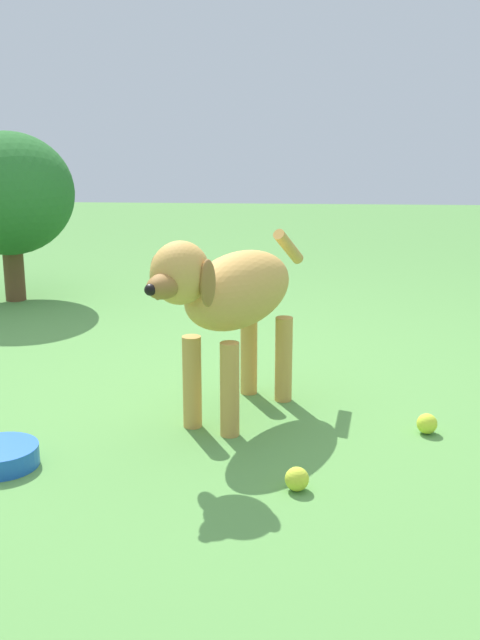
% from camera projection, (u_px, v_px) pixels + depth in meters
% --- Properties ---
extents(ground, '(14.00, 14.00, 0.00)m').
position_uv_depth(ground, '(192.00, 398.00, 2.75)').
color(ground, '#548C42').
extents(dog, '(0.87, 0.49, 0.64)m').
position_uv_depth(dog, '(231.00, 296.00, 2.45)').
color(dog, '#C69347').
rests_on(dog, ground).
extents(tennis_ball_0, '(0.07, 0.07, 0.07)m').
position_uv_depth(tennis_ball_0, '(297.00, 479.00, 2.04)').
color(tennis_ball_0, '#C5D334').
rests_on(tennis_ball_0, ground).
extents(tennis_ball_1, '(0.07, 0.07, 0.07)m').
position_uv_depth(tennis_ball_1, '(427.00, 424.00, 2.42)').
color(tennis_ball_1, '#CBDF34').
rests_on(tennis_ball_1, ground).
extents(water_bowl, '(0.22, 0.22, 0.06)m').
position_uv_depth(water_bowl, '(0.00, 456.00, 2.19)').
color(water_bowl, blue).
rests_on(water_bowl, ground).
extents(shrub_near, '(0.79, 0.71, 0.93)m').
position_uv_depth(shrub_near, '(8.00, 194.00, 4.13)').
color(shrub_near, brown).
rests_on(shrub_near, ground).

